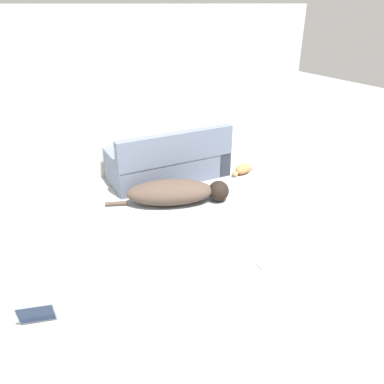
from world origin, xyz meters
name	(u,v)px	position (x,y,z in m)	size (l,w,h in m)	color
ground_plane	(239,302)	(0.00, 0.00, 0.00)	(20.00, 20.00, 0.00)	#999EA3
wall_back	(111,97)	(0.00, 3.45, 1.26)	(7.43, 0.06, 2.52)	silver
couch	(169,163)	(0.65, 2.84, 0.27)	(1.87, 0.85, 0.84)	slate
dog	(175,192)	(0.37, 2.06, 0.16)	(1.68, 0.93, 0.34)	#4C3D33
cat	(243,169)	(1.79, 2.43, 0.08)	(0.51, 0.27, 0.16)	#BC7A47
laptop_open	(36,323)	(-1.72, 0.56, 0.08)	(0.39, 0.38, 0.24)	#B7B7BC
book_cream	(266,265)	(0.57, 0.31, 0.01)	(0.19, 0.14, 0.02)	beige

